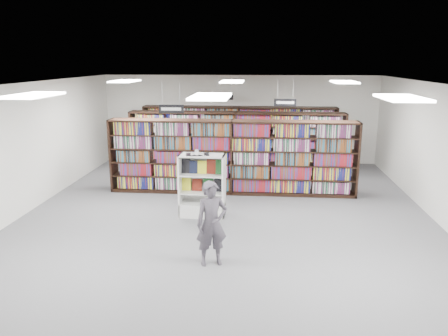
# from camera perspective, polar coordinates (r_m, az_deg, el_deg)

# --- Properties ---
(floor) EXTENTS (12.00, 12.00, 0.00)m
(floor) POSITION_cam_1_polar(r_m,az_deg,el_deg) (10.78, 0.26, -6.34)
(floor) COLOR #545459
(floor) RESTS_ON ground
(ceiling) EXTENTS (10.00, 12.00, 0.10)m
(ceiling) POSITION_cam_1_polar(r_m,az_deg,el_deg) (10.12, 0.28, 10.91)
(ceiling) COLOR white
(ceiling) RESTS_ON wall_back
(wall_back) EXTENTS (10.00, 0.10, 3.20)m
(wall_back) POSITION_cam_1_polar(r_m,az_deg,el_deg) (16.24, 2.04, 6.38)
(wall_back) COLOR silver
(wall_back) RESTS_ON ground
(wall_front) EXTENTS (10.00, 0.10, 3.20)m
(wall_front) POSITION_cam_1_polar(r_m,az_deg,el_deg) (4.68, -6.05, -13.34)
(wall_front) COLOR silver
(wall_front) RESTS_ON ground
(wall_left) EXTENTS (0.10, 12.00, 3.20)m
(wall_left) POSITION_cam_1_polar(r_m,az_deg,el_deg) (11.84, -24.64, 2.27)
(wall_left) COLOR silver
(wall_left) RESTS_ON ground
(wall_right) EXTENTS (0.10, 12.00, 3.20)m
(wall_right) POSITION_cam_1_polar(r_m,az_deg,el_deg) (11.11, 26.93, 1.33)
(wall_right) COLOR silver
(wall_right) RESTS_ON ground
(bookshelf_row_near) EXTENTS (7.00, 0.60, 2.10)m
(bookshelf_row_near) POSITION_cam_1_polar(r_m,az_deg,el_deg) (12.40, 1.04, 1.43)
(bookshelf_row_near) COLOR black
(bookshelf_row_near) RESTS_ON floor
(bookshelf_row_mid) EXTENTS (7.00, 0.60, 2.10)m
(bookshelf_row_mid) POSITION_cam_1_polar(r_m,az_deg,el_deg) (14.35, 1.60, 3.16)
(bookshelf_row_mid) COLOR black
(bookshelf_row_mid) RESTS_ON floor
(bookshelf_row_far) EXTENTS (7.00, 0.60, 2.10)m
(bookshelf_row_far) POSITION_cam_1_polar(r_m,az_deg,el_deg) (16.02, 1.97, 4.29)
(bookshelf_row_far) COLOR black
(bookshelf_row_far) RESTS_ON floor
(aisle_sign_left) EXTENTS (0.65, 0.02, 0.80)m
(aisle_sign_left) POSITION_cam_1_polar(r_m,az_deg,el_deg) (11.38, -6.92, 7.77)
(aisle_sign_left) COLOR #B2B2B7
(aisle_sign_left) RESTS_ON ceiling
(aisle_sign_right) EXTENTS (0.65, 0.02, 0.80)m
(aisle_sign_right) POSITION_cam_1_polar(r_m,az_deg,el_deg) (13.15, 7.99, 8.56)
(aisle_sign_right) COLOR #B2B2B7
(aisle_sign_right) RESTS_ON ceiling
(aisle_sign_center) EXTENTS (0.65, 0.02, 0.80)m
(aisle_sign_center) POSITION_cam_1_polar(r_m,az_deg,el_deg) (15.18, -0.04, 9.40)
(aisle_sign_center) COLOR #B2B2B7
(aisle_sign_center) RESTS_ON ceiling
(troffer_front_left) EXTENTS (0.60, 1.20, 0.04)m
(troffer_front_left) POSITION_cam_1_polar(r_m,az_deg,el_deg) (8.07, -23.68, 8.69)
(troffer_front_left) COLOR white
(troffer_front_left) RESTS_ON ceiling
(troffer_front_center) EXTENTS (0.60, 1.20, 0.04)m
(troffer_front_center) POSITION_cam_1_polar(r_m,az_deg,el_deg) (7.15, -1.75, 9.31)
(troffer_front_center) COLOR white
(troffer_front_center) RESTS_ON ceiling
(troffer_front_right) EXTENTS (0.60, 1.20, 0.04)m
(troffer_front_right) POSITION_cam_1_polar(r_m,az_deg,el_deg) (7.42, 22.20, 8.46)
(troffer_front_right) COLOR white
(troffer_front_right) RESTS_ON ceiling
(troffer_back_left) EXTENTS (0.60, 1.20, 0.04)m
(troffer_back_left) POSITION_cam_1_polar(r_m,az_deg,el_deg) (12.68, -12.83, 11.01)
(troffer_back_left) COLOR white
(troffer_back_left) RESTS_ON ceiling
(troffer_back_center) EXTENTS (0.60, 1.20, 0.04)m
(troffer_back_center) POSITION_cam_1_polar(r_m,az_deg,el_deg) (12.12, 1.08, 11.22)
(troffer_back_center) COLOR white
(troffer_back_center) RESTS_ON ceiling
(troffer_back_right) EXTENTS (0.60, 1.20, 0.04)m
(troffer_back_right) POSITION_cam_1_polar(r_m,az_deg,el_deg) (12.28, 15.44, 10.77)
(troffer_back_right) COLOR white
(troffer_back_right) RESTS_ON ceiling
(endcap_display) EXTENTS (1.12, 0.59, 1.54)m
(endcap_display) POSITION_cam_1_polar(r_m,az_deg,el_deg) (10.73, -2.81, -3.59)
(endcap_display) COLOR white
(endcap_display) RESTS_ON floor
(open_book) EXTENTS (0.59, 0.40, 0.12)m
(open_book) POSITION_cam_1_polar(r_m,az_deg,el_deg) (10.41, -3.52, 1.92)
(open_book) COLOR black
(open_book) RESTS_ON endcap_display
(shopper) EXTENTS (0.68, 0.55, 1.61)m
(shopper) POSITION_cam_1_polar(r_m,az_deg,el_deg) (8.11, -1.62, -7.28)
(shopper) COLOR #4A454F
(shopper) RESTS_ON floor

